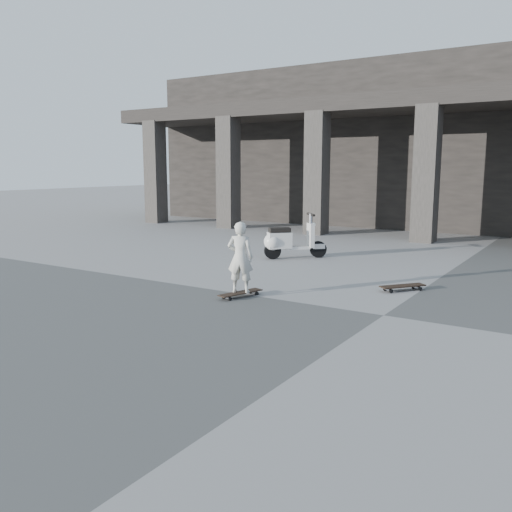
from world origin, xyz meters
The scene contains 5 objects.
ground centered at (0.00, 0.00, 0.00)m, with size 90.00×90.00×0.00m, color #474745.
longboard centered at (-2.49, -0.20, 0.07)m, with size 0.43×0.88×0.09m.
skateboard_spare centered at (-0.28, 1.78, 0.08)m, with size 0.71×0.81×0.10m.
child centered at (-2.49, -0.20, 0.70)m, with size 0.45×0.29×1.23m, color beige.
scooter centered at (-3.80, 3.66, 0.44)m, with size 1.23×1.21×1.10m.
Camera 1 is at (2.64, -7.74, 2.23)m, focal length 38.00 mm.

